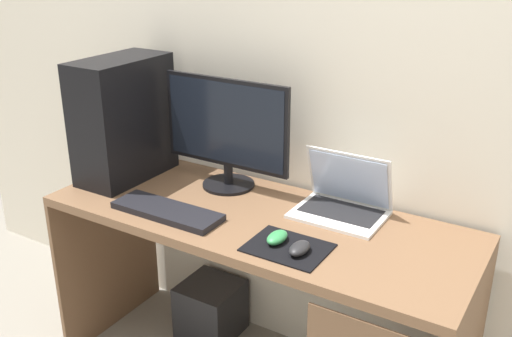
% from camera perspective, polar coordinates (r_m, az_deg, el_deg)
% --- Properties ---
extents(wall_back, '(4.00, 0.05, 2.60)m').
position_cam_1_polar(wall_back, '(2.21, 4.72, 11.67)').
color(wall_back, beige).
rests_on(wall_back, ground_plane).
extents(desk, '(1.56, 0.59, 0.75)m').
position_cam_1_polar(desk, '(2.16, 0.32, -8.29)').
color(desk, brown).
rests_on(desk, ground_plane).
extents(pc_tower, '(0.21, 0.41, 0.49)m').
position_cam_1_polar(pc_tower, '(2.42, -12.83, 4.74)').
color(pc_tower, black).
rests_on(pc_tower, desk).
extents(monitor, '(0.55, 0.21, 0.44)m').
position_cam_1_polar(monitor, '(2.26, -2.92, 3.61)').
color(monitor, black).
rests_on(monitor, desk).
extents(laptop, '(0.32, 0.24, 0.23)m').
position_cam_1_polar(laptop, '(2.12, 8.45, -3.20)').
color(laptop, white).
rests_on(laptop, desk).
extents(keyboard, '(0.42, 0.14, 0.02)m').
position_cam_1_polar(keyboard, '(2.13, -8.67, -4.14)').
color(keyboard, black).
rests_on(keyboard, desk).
extents(mousepad, '(0.26, 0.20, 0.00)m').
position_cam_1_polar(mousepad, '(1.89, 3.12, -7.72)').
color(mousepad, black).
rests_on(mousepad, desk).
extents(mouse_left, '(0.06, 0.10, 0.03)m').
position_cam_1_polar(mouse_left, '(1.91, 2.08, -6.74)').
color(mouse_left, '#338C4C').
rests_on(mouse_left, mousepad).
extents(mouse_right, '(0.06, 0.10, 0.03)m').
position_cam_1_polar(mouse_right, '(1.85, 4.28, -7.78)').
color(mouse_right, '#232326').
rests_on(mouse_right, mousepad).
extents(subwoofer, '(0.25, 0.25, 0.25)m').
position_cam_1_polar(subwoofer, '(2.71, -4.42, -13.47)').
color(subwoofer, '#232326').
rests_on(subwoofer, ground_plane).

